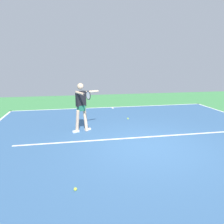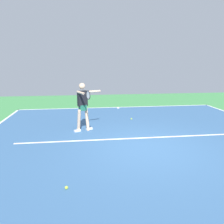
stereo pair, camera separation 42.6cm
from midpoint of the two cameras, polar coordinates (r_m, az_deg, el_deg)
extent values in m
plane|color=#428E4C|center=(6.65, 11.25, -9.16)|extent=(21.85, 21.85, 0.00)
cube|color=#38608E|center=(6.65, 11.25, -9.15)|extent=(10.89, 12.00, 0.00)
cube|color=white|center=(12.21, 2.49, 1.27)|extent=(10.89, 0.10, 0.01)
cube|color=white|center=(7.37, 9.28, -6.84)|extent=(8.17, 0.10, 0.01)
cube|color=white|center=(12.01, 2.65, 1.08)|extent=(0.10, 0.30, 0.01)
cylinder|color=beige|center=(8.04, -5.11, -1.99)|extent=(0.20, 0.28, 0.84)
cube|color=white|center=(8.17, -4.57, -4.46)|extent=(0.26, 0.19, 0.07)
cylinder|color=beige|center=(7.91, -7.24, -2.29)|extent=(0.20, 0.28, 0.84)
cube|color=white|center=(7.99, -7.67, -4.96)|extent=(0.26, 0.19, 0.07)
cube|color=#1E664C|center=(7.86, -6.25, 1.18)|extent=(0.31, 0.28, 0.20)
cube|color=black|center=(7.80, -6.31, 3.58)|extent=(0.38, 0.30, 0.55)
sphere|color=beige|center=(7.74, -6.39, 6.83)|extent=(0.22, 0.22, 0.22)
cylinder|color=beige|center=(7.96, -3.42, 5.45)|extent=(0.54, 0.29, 0.08)
cylinder|color=beige|center=(7.45, -6.68, 5.10)|extent=(0.29, 0.54, 0.08)
cylinder|color=black|center=(7.10, -5.43, 4.74)|extent=(0.11, 0.21, 0.03)
torus|color=black|center=(6.88, -4.56, 4.50)|extent=(0.14, 0.28, 0.29)
cylinder|color=silver|center=(6.88, -4.56, 4.50)|extent=(0.10, 0.23, 0.25)
sphere|color=#C6E53D|center=(9.63, 6.44, -1.82)|extent=(0.07, 0.07, 0.07)
sphere|color=#C6E53D|center=(4.62, -9.27, -19.23)|extent=(0.07, 0.07, 0.07)
camera|label=1|loc=(0.21, -88.26, 0.40)|focal=34.47mm
camera|label=2|loc=(0.21, 91.74, -0.40)|focal=34.47mm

